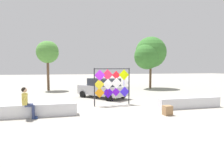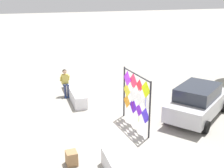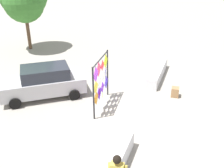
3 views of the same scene
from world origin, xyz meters
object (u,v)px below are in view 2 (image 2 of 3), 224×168
(parked_car, at_px, (198,101))
(cardboard_box_large, at_px, (72,158))
(seated_vendor, at_px, (65,81))
(kite_display_rack, at_px, (136,95))

(parked_car, distance_m, cardboard_box_large, 6.38)
(seated_vendor, bearing_deg, kite_display_rack, 26.44)
(seated_vendor, bearing_deg, cardboard_box_large, -7.25)
(kite_display_rack, distance_m, parked_car, 3.03)
(seated_vendor, xyz_separation_m, cardboard_box_large, (6.52, -0.83, -0.62))
(kite_display_rack, relative_size, parked_car, 0.56)
(seated_vendor, distance_m, cardboard_box_large, 6.60)
(cardboard_box_large, bearing_deg, seated_vendor, 172.75)
(kite_display_rack, relative_size, seated_vendor, 1.60)
(seated_vendor, height_order, cardboard_box_large, seated_vendor)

